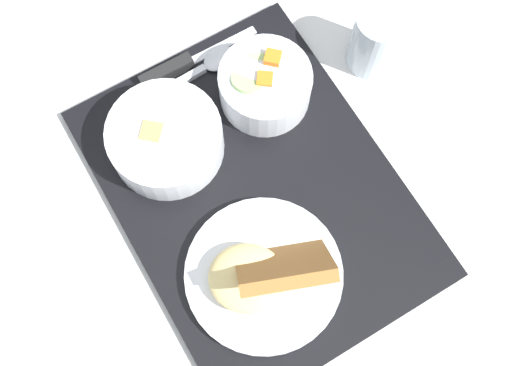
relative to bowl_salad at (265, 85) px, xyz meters
name	(u,v)px	position (x,y,z in m)	size (l,w,h in m)	color
ground_plane	(256,194)	(0.11, -0.07, -0.05)	(4.00, 4.00, 0.00)	silver
serving_tray	(256,192)	(0.11, -0.07, -0.04)	(0.46, 0.36, 0.01)	black
bowl_salad	(265,85)	(0.00, 0.00, 0.00)	(0.12, 0.12, 0.07)	silver
bowl_soup	(165,138)	(0.01, -0.14, 0.00)	(0.14, 0.14, 0.06)	silver
plate_main	(263,274)	(0.21, -0.10, -0.01)	(0.19, 0.19, 0.10)	silver
knife	(175,68)	(-0.08, -0.09, -0.03)	(0.03, 0.17, 0.02)	silver
spoon	(206,67)	(-0.07, -0.05, -0.03)	(0.04, 0.14, 0.01)	silver
glass_water	(375,42)	(0.01, 0.15, 0.00)	(0.07, 0.07, 0.10)	silver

